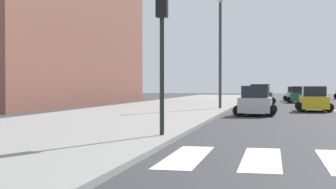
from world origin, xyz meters
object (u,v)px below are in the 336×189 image
Objects in this scene: car_yellow_sixth at (314,100)px; car_black_seventh at (260,95)px; car_green_nearest at (299,95)px; traffic_light_far_corner at (162,31)px; street_lamp at (220,43)px; car_silver_second at (256,102)px; car_white_third at (294,94)px.

car_yellow_sixth is 0.89× the size of car_black_seventh.
car_black_seventh reaches higher than car_green_nearest.
car_yellow_sixth is 10.91m from car_black_seventh.
traffic_light_far_corner is 0.60× the size of street_lamp.
car_silver_second is 0.92× the size of car_black_seventh.
car_white_third is 23.83m from car_yellow_sixth.
street_lamp is at bearing -109.26° from car_green_nearest.
car_black_seventh is (-3.66, -7.10, 0.09)m from car_green_nearest.
car_yellow_sixth is (0.13, -17.33, 0.01)m from car_green_nearest.
car_silver_second is 0.50× the size of street_lamp.
car_green_nearest is 0.80× the size of traffic_light_far_corner.
street_lamp is (-6.38, 0.32, 3.99)m from car_yellow_sixth.
car_silver_second is 15.69m from car_black_seventh.
car_green_nearest is at bearing 69.82° from street_lamp.
car_black_seventh is (-3.46, -13.60, 0.10)m from car_white_third.
car_silver_second is 6.59m from car_yellow_sixth.
car_black_seventh is (-0.10, 15.69, 0.07)m from car_silver_second.
car_yellow_sixth is (0.33, -23.82, 0.02)m from car_white_third.
car_green_nearest is at bearing -90.05° from car_white_third.
car_black_seventh reaches higher than car_white_third.
car_white_third is at bearing 85.50° from car_silver_second.
car_green_nearest is at bearing 90.41° from car_yellow_sixth.
car_silver_second reaches higher than car_yellow_sixth.
car_green_nearest is 0.89× the size of car_black_seventh.
traffic_light_far_corner reaches higher than car_green_nearest.
traffic_light_far_corner reaches higher than car_white_third.
car_green_nearest is 23.07m from car_silver_second.
car_silver_second is (-3.56, -22.79, 0.02)m from car_green_nearest.
car_white_third is at bearing 92.70° from car_green_nearest.
car_yellow_sixth is 0.80× the size of traffic_light_far_corner.
car_silver_second is at bearing -97.95° from car_green_nearest.
car_green_nearest is 17.33m from car_yellow_sixth.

